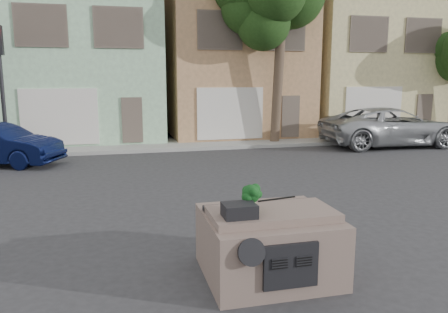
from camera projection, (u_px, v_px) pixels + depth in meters
name	position (u px, v px, depth m)	size (l,w,h in m)	color
ground_plane	(223.00, 217.00, 9.87)	(120.00, 120.00, 0.00)	#303033
sidewalk	(168.00, 145.00, 19.88)	(40.00, 3.00, 0.15)	gray
townhouse_mint	(88.00, 64.00, 22.20)	(7.20, 8.20, 7.55)	#9DCAA1
townhouse_tan	(230.00, 65.00, 23.99)	(7.20, 8.20, 7.55)	tan
townhouse_beige	(353.00, 66.00, 25.78)	(7.20, 8.20, 7.55)	#CABD82
silver_pickup	(390.00, 146.00, 20.10)	(2.92, 6.33, 1.76)	#A7AAAE
traffic_signal	(2.00, 92.00, 16.93)	(0.40, 0.40, 5.10)	black
tree_near	(278.00, 52.00, 19.66)	(4.40, 4.00, 8.50)	#1B3812
car_dashboard	(268.00, 241.00, 6.91)	(2.00, 1.80, 1.12)	#6C584F
instrument_hump	(239.00, 210.00, 6.32)	(0.48, 0.38, 0.20)	black
wiper_arm	(277.00, 199.00, 7.24)	(0.70, 0.03, 0.02)	black
broccoli	(251.00, 197.00, 6.61)	(0.33, 0.33, 0.41)	black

